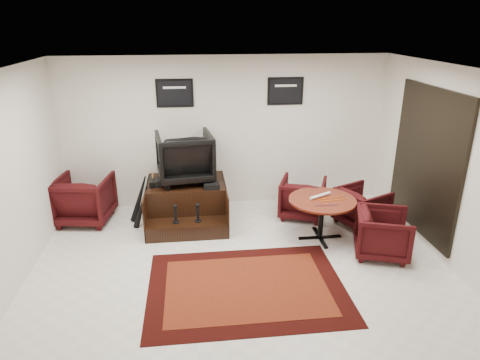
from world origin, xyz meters
The scene contains 16 objects.
ground centered at (0.00, 0.00, 0.00)m, with size 6.00×6.00×0.00m, color silver.
room_shell centered at (0.41, 0.12, 1.79)m, with size 6.02×5.02×2.81m.
area_rug centered at (0.02, -0.41, 0.01)m, with size 2.62×1.97×0.01m.
shine_podium centered at (-0.77, 1.77, 0.32)m, with size 1.37×1.41×0.70m.
shine_chair centered at (-0.77, 1.91, 1.18)m, with size 0.93×0.87×0.96m, color black.
shoes_pair centered at (-1.27, 1.74, 0.76)m, with size 0.26×0.31×0.11m.
polish_kit centered at (-0.33, 1.47, 0.75)m, with size 0.25×0.18×0.09m, color black.
umbrella_black centered at (-1.53, 1.56, 0.39)m, with size 0.29×0.11×0.79m, color black, non-canonical shape.
umbrella_hooked centered at (-1.59, 1.82, 0.44)m, with size 0.33×0.12×0.88m, color black, non-canonical shape.
armchair_side centered at (-2.55, 1.94, 0.46)m, with size 0.89×0.83×0.92m, color black.
meeting_table centered at (1.39, 0.82, 0.61)m, with size 1.06×1.06×0.70m.
table_chair_back centered at (1.31, 1.69, 0.39)m, with size 0.76×0.72×0.79m, color black.
table_chair_window centered at (2.24, 1.23, 0.37)m, with size 0.73×0.68×0.75m, color black.
table_chair_corner centered at (2.16, 0.21, 0.39)m, with size 0.76×0.71×0.78m, color black.
paper_roll centered at (1.38, 0.91, 0.72)m, with size 0.05×0.05×0.42m, color silver.
table_clutter centered at (1.51, 0.75, 0.70)m, with size 0.57×0.35×0.01m.
Camera 1 is at (-0.64, -5.23, 3.38)m, focal length 32.00 mm.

